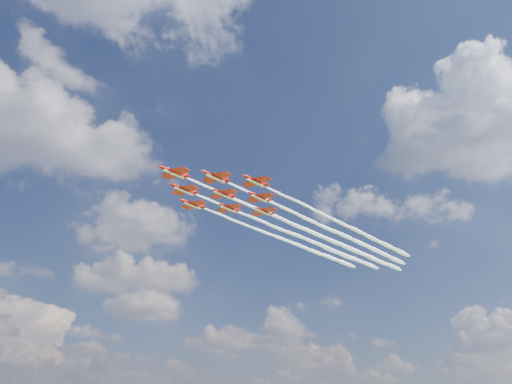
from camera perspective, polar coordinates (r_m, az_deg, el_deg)
jet_lead at (r=174.18m, az=2.90°, el=-3.08°), size 93.93×49.98×2.72m
jet_row2_port at (r=177.80m, az=6.56°, el=-3.39°), size 93.93×49.98×2.72m
jet_row2_starb at (r=185.28m, az=3.11°, el=-4.36°), size 93.93×49.98×2.72m
jet_row3_port at (r=182.13m, az=10.06°, el=-3.67°), size 93.93×49.98×2.72m
jet_row3_centre at (r=188.95m, az=6.55°, el=-4.63°), size 93.93×49.98×2.72m
jet_row3_starb at (r=196.47m, az=3.29°, el=-5.50°), size 93.93×49.98×2.72m
jet_row4_port at (r=193.27m, az=9.86°, el=-4.87°), size 93.93×49.98×2.72m
jet_row4_starb at (r=200.17m, az=6.54°, el=-5.73°), size 93.93×49.98×2.72m
jet_tail at (r=204.49m, az=9.67°, el=-5.93°), size 93.93×49.98×2.72m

